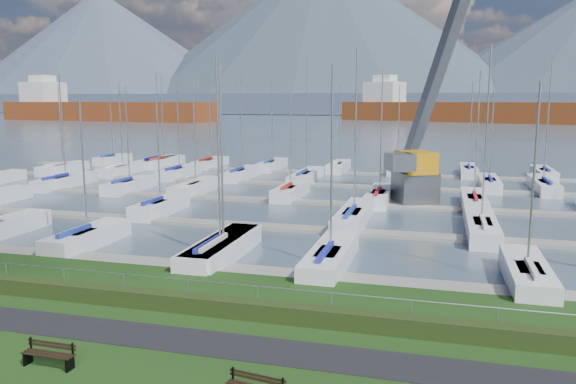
% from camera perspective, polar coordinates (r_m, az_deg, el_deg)
% --- Properties ---
extents(path, '(160.00, 2.00, 0.04)m').
position_cam_1_polar(path, '(21.20, -11.02, -14.50)').
color(path, black).
rests_on(path, grass).
extents(water, '(800.00, 540.00, 0.20)m').
position_cam_1_polar(water, '(280.61, 13.48, 7.30)').
color(water, '#495C6B').
extents(hedge, '(80.00, 0.70, 0.70)m').
position_cam_1_polar(hedge, '(23.26, -8.18, -11.32)').
color(hedge, '#253413').
rests_on(hedge, grass).
extents(fence, '(80.00, 0.04, 0.04)m').
position_cam_1_polar(fence, '(23.32, -7.84, -9.04)').
color(fence, '#95979D').
rests_on(fence, grass).
extents(foothill, '(900.00, 80.00, 12.00)m').
position_cam_1_polar(foothill, '(350.44, 13.90, 8.70)').
color(foothill, '#445064').
rests_on(foothill, water).
extents(mountains, '(1190.00, 360.00, 115.00)m').
position_cam_1_polar(mountains, '(426.66, 15.40, 14.19)').
color(mountains, '#435263').
rests_on(mountains, water).
extents(docks, '(90.00, 41.60, 0.25)m').
position_cam_1_polar(docks, '(47.95, 4.38, -1.16)').
color(docks, slate).
rests_on(docks, water).
extents(bench_left, '(1.81, 0.44, 0.85)m').
position_cam_1_polar(bench_left, '(20.34, -23.09, -14.93)').
color(bench_left, black).
rests_on(bench_left, grass).
extents(crane, '(7.95, 12.82, 22.35)m').
position_cam_1_polar(crane, '(49.65, 13.54, 5.42)').
color(crane, '#585C60').
rests_on(crane, water).
extents(cargo_ship_west, '(99.15, 30.03, 21.50)m').
position_cam_1_polar(cargo_ship_west, '(253.12, -18.72, 7.77)').
color(cargo_ship_west, brown).
rests_on(cargo_ship_west, water).
extents(cargo_ship_mid, '(107.07, 53.41, 21.50)m').
position_cam_1_polar(cargo_ship_mid, '(238.28, 17.01, 7.76)').
color(cargo_ship_mid, brown).
rests_on(cargo_ship_mid, water).
extents(sailboat_fleet, '(75.21, 49.42, 13.45)m').
position_cam_1_polar(sailboat_fleet, '(49.16, 3.22, 5.69)').
color(sailboat_fleet, '#A22B15').
rests_on(sailboat_fleet, water).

